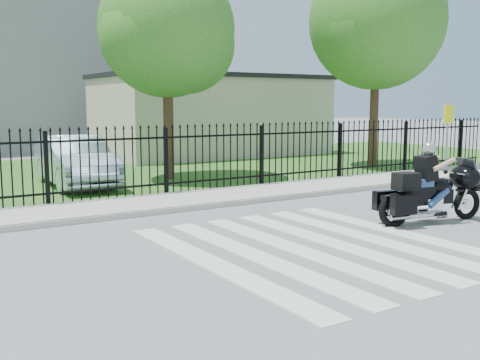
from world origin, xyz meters
TOP-DOWN VIEW (x-y plane):
  - ground at (0.00, 0.00)m, footprint 120.00×120.00m
  - crosswalk at (0.00, 0.00)m, footprint 5.00×5.50m
  - sidewalk at (0.00, 5.00)m, footprint 40.00×2.00m
  - curb at (0.00, 4.00)m, footprint 40.00×0.12m
  - grass_strip at (0.00, 12.00)m, footprint 40.00×12.00m
  - iron_fence at (0.00, 6.00)m, footprint 26.00×0.04m
  - tree_mid at (1.50, 9.00)m, footprint 4.20×4.20m
  - tree_right at (9.50, 8.00)m, footprint 5.00×5.00m
  - building_low at (7.00, 16.00)m, footprint 10.00×6.00m
  - building_low_roof at (7.00, 16.00)m, footprint 10.20×6.20m
  - motorcycle_rider at (3.18, 0.26)m, footprint 2.55×1.12m
  - parked_car at (-1.45, 9.11)m, footprint 1.74×4.54m
  - traffic_sign at (9.37, 4.60)m, footprint 0.49×0.08m

SIDE VIEW (x-z plane):
  - ground at x=0.00m, z-range 0.00..0.00m
  - crosswalk at x=0.00m, z-range 0.00..0.01m
  - grass_strip at x=0.00m, z-range 0.00..0.02m
  - sidewalk at x=0.00m, z-range 0.00..0.12m
  - curb at x=0.00m, z-range 0.00..0.12m
  - motorcycle_rider at x=3.18m, z-range -0.15..1.54m
  - parked_car at x=-1.45m, z-range 0.02..1.50m
  - iron_fence at x=0.00m, z-range 0.00..1.80m
  - traffic_sign at x=9.37m, z-range 0.60..2.85m
  - building_low at x=7.00m, z-range 0.00..3.50m
  - building_low_roof at x=7.00m, z-range 3.50..3.70m
  - tree_mid at x=1.50m, z-range 1.28..8.06m
  - tree_right at x=9.50m, z-range 1.44..9.34m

